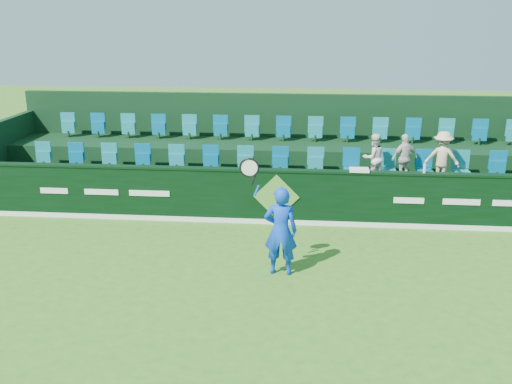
# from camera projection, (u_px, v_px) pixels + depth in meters

# --- Properties ---
(ground) EXTENTS (60.00, 60.00, 0.00)m
(ground) POSITION_uv_depth(u_px,v_px,m) (264.00, 301.00, 10.10)
(ground) COLOR #356C19
(ground) RESTS_ON ground
(sponsor_hoarding) EXTENTS (16.00, 0.25, 1.35)m
(sponsor_hoarding) POSITION_uv_depth(u_px,v_px,m) (277.00, 196.00, 13.70)
(sponsor_hoarding) COLOR black
(sponsor_hoarding) RESTS_ON ground
(stand_tier_front) EXTENTS (16.00, 2.00, 0.80)m
(stand_tier_front) POSITION_uv_depth(u_px,v_px,m) (279.00, 194.00, 14.83)
(stand_tier_front) COLOR black
(stand_tier_front) RESTS_ON ground
(stand_tier_back) EXTENTS (16.00, 1.80, 1.30)m
(stand_tier_back) POSITION_uv_depth(u_px,v_px,m) (282.00, 166.00, 16.56)
(stand_tier_back) COLOR black
(stand_tier_back) RESTS_ON ground
(stand_rear) EXTENTS (16.00, 4.10, 2.60)m
(stand_rear) POSITION_uv_depth(u_px,v_px,m) (283.00, 143.00, 16.81)
(stand_rear) COLOR black
(stand_rear) RESTS_ON ground
(seat_row_front) EXTENTS (13.50, 0.50, 0.60)m
(seat_row_front) POSITION_uv_depth(u_px,v_px,m) (280.00, 164.00, 15.00)
(seat_row_front) COLOR teal
(seat_row_front) RESTS_ON stand_tier_front
(seat_row_back) EXTENTS (13.50, 0.50, 0.60)m
(seat_row_back) POSITION_uv_depth(u_px,v_px,m) (283.00, 132.00, 16.56)
(seat_row_back) COLOR teal
(seat_row_back) RESTS_ON stand_tier_back
(tennis_player) EXTENTS (1.16, 0.43, 2.40)m
(tennis_player) POSITION_uv_depth(u_px,v_px,m) (280.00, 230.00, 10.94)
(tennis_player) COLOR blue
(tennis_player) RESTS_ON ground
(spectator_left) EXTENTS (0.73, 0.66, 1.22)m
(spectator_left) POSITION_uv_depth(u_px,v_px,m) (373.00, 158.00, 14.34)
(spectator_left) COLOR white
(spectator_left) RESTS_ON stand_tier_front
(spectator_middle) EXTENTS (0.78, 0.57, 1.23)m
(spectator_middle) POSITION_uv_depth(u_px,v_px,m) (404.00, 158.00, 14.27)
(spectator_middle) COLOR silver
(spectator_middle) RESTS_ON stand_tier_front
(spectator_right) EXTENTS (0.94, 0.68, 1.31)m
(spectator_right) POSITION_uv_depth(u_px,v_px,m) (442.00, 157.00, 14.18)
(spectator_right) COLOR beige
(spectator_right) RESTS_ON stand_tier_front
(towel) EXTENTS (0.45, 0.29, 0.07)m
(towel) POSITION_uv_depth(u_px,v_px,m) (359.00, 170.00, 13.32)
(towel) COLOR white
(towel) RESTS_ON sponsor_hoarding
(drinks_bottle) EXTENTS (0.07, 0.07, 0.21)m
(drinks_bottle) POSITION_uv_depth(u_px,v_px,m) (425.00, 168.00, 13.17)
(drinks_bottle) COLOR silver
(drinks_bottle) RESTS_ON sponsor_hoarding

